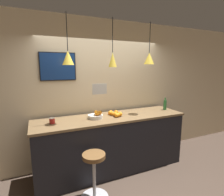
# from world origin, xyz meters

# --- Properties ---
(ground_plane) EXTENTS (14.00, 14.00, 0.00)m
(ground_plane) POSITION_xyz_m (0.00, 0.00, 0.00)
(ground_plane) COLOR #47382D
(back_wall) EXTENTS (8.00, 0.06, 2.90)m
(back_wall) POSITION_xyz_m (0.00, 1.27, 1.45)
(back_wall) COLOR beige
(back_wall) RESTS_ON ground_plane
(service_counter) EXTENTS (2.83, 0.74, 1.06)m
(service_counter) POSITION_xyz_m (0.00, 0.79, 0.53)
(service_counter) COLOR black
(service_counter) RESTS_ON ground_plane
(bar_stool) EXTENTS (0.42, 0.42, 0.73)m
(bar_stool) POSITION_xyz_m (-0.56, 0.17, 0.46)
(bar_stool) COLOR #B7B7BC
(bar_stool) RESTS_ON ground_plane
(fruit_bowl) EXTENTS (0.27, 0.27, 0.15)m
(fruit_bowl) POSITION_xyz_m (-0.31, 0.80, 1.11)
(fruit_bowl) COLOR beige
(fruit_bowl) RESTS_ON service_counter
(orange_pile) EXTENTS (0.21, 0.31, 0.09)m
(orange_pile) POSITION_xyz_m (0.07, 0.80, 1.10)
(orange_pile) COLOR orange
(orange_pile) RESTS_ON service_counter
(juice_bottle) EXTENTS (0.07, 0.07, 0.26)m
(juice_bottle) POSITION_xyz_m (1.25, 0.80, 1.17)
(juice_bottle) COLOR #286B33
(juice_bottle) RESTS_ON service_counter
(spread_jar) EXTENTS (0.09, 0.09, 0.10)m
(spread_jar) POSITION_xyz_m (-1.06, 0.80, 1.11)
(spread_jar) COLOR red
(spread_jar) RESTS_ON service_counter
(pendant_lamp_left) EXTENTS (0.18, 0.18, 0.80)m
(pendant_lamp_left) POSITION_xyz_m (-0.77, 0.76, 2.12)
(pendant_lamp_left) COLOR black
(pendant_lamp_middle) EXTENTS (0.15, 0.15, 0.83)m
(pendant_lamp_middle) POSITION_xyz_m (0.00, 0.76, 2.10)
(pendant_lamp_middle) COLOR black
(pendant_lamp_right) EXTENTS (0.20, 0.20, 0.78)m
(pendant_lamp_right) POSITION_xyz_m (0.77, 0.76, 2.14)
(pendant_lamp_right) COLOR black
(mounted_tv) EXTENTS (0.63, 0.04, 0.50)m
(mounted_tv) POSITION_xyz_m (-0.87, 1.21, 1.98)
(mounted_tv) COLOR black
(hanging_menu_board) EXTENTS (0.24, 0.01, 0.17)m
(hanging_menu_board) POSITION_xyz_m (-0.34, 0.50, 1.63)
(hanging_menu_board) COLOR silver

